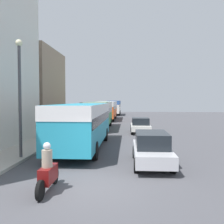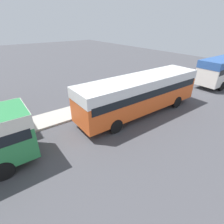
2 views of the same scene
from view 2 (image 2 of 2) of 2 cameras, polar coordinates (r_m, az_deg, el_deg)
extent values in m
cylinder|color=black|center=(10.04, -31.96, -15.88)|extent=(0.28, 1.00, 1.00)
cube|color=#EA5B23|center=(13.92, 9.31, 6.24)|extent=(2.53, 10.73, 2.50)
cube|color=white|center=(13.63, 9.59, 9.66)|extent=(2.56, 10.78, 0.75)
cube|color=black|center=(13.81, 9.41, 7.44)|extent=(2.58, 10.30, 0.55)
cylinder|color=black|center=(17.42, 14.13, 5.76)|extent=(0.28, 1.00, 1.00)
cylinder|color=black|center=(16.17, 20.33, 3.12)|extent=(0.28, 1.00, 1.00)
cylinder|color=black|center=(13.37, -4.86, -0.30)|extent=(0.28, 1.00, 1.00)
cylinder|color=black|center=(11.69, 1.21, -4.61)|extent=(0.28, 1.00, 1.00)
cylinder|color=black|center=(28.26, 32.82, 10.53)|extent=(0.28, 1.00, 1.00)
cylinder|color=black|center=(23.23, 27.28, 8.97)|extent=(0.28, 1.00, 1.00)
cylinder|color=black|center=(22.40, 32.14, 7.18)|extent=(0.28, 1.00, 1.00)
cylinder|color=#232838|center=(28.27, 28.77, 11.72)|extent=(0.29, 0.29, 0.88)
cylinder|color=#33477F|center=(28.11, 29.15, 13.29)|extent=(0.36, 0.36, 0.74)
sphere|color=tan|center=(28.02, 29.38, 14.24)|extent=(0.24, 0.24, 0.24)
cylinder|color=#232838|center=(15.76, -4.70, 4.57)|extent=(0.32, 0.32, 0.89)
cylinder|color=maroon|center=(15.47, -4.81, 7.34)|extent=(0.40, 0.40, 0.74)
sphere|color=tan|center=(15.31, -4.88, 9.06)|extent=(0.24, 0.24, 0.24)
camera|label=1|loc=(31.76, -110.38, -17.46)|focal=40.00mm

